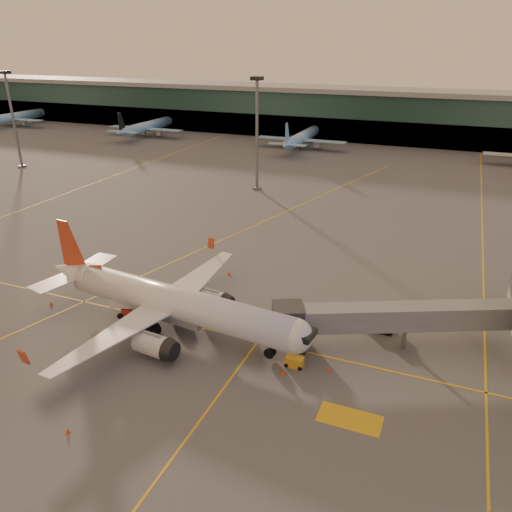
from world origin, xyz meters
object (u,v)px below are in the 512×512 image
at_px(main_airplane, 170,302).
at_px(pushback_tug, 379,325).
at_px(gpu_cart, 295,362).
at_px(catering_truck, 131,300).

bearing_deg(main_airplane, pushback_tug, 27.30).
relative_size(main_airplane, gpu_cart, 18.61).
distance_m(main_airplane, pushback_tug, 25.81).
bearing_deg(gpu_cart, main_airplane, 175.49).
height_order(catering_truck, gpu_cart, catering_truck).
relative_size(gpu_cart, pushback_tug, 0.59).
bearing_deg(pushback_tug, main_airplane, -157.63).
xyz_separation_m(gpu_cart, pushback_tug, (7.32, 11.00, 0.15)).
bearing_deg(catering_truck, pushback_tug, -3.43).
distance_m(catering_truck, pushback_tug, 31.48).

